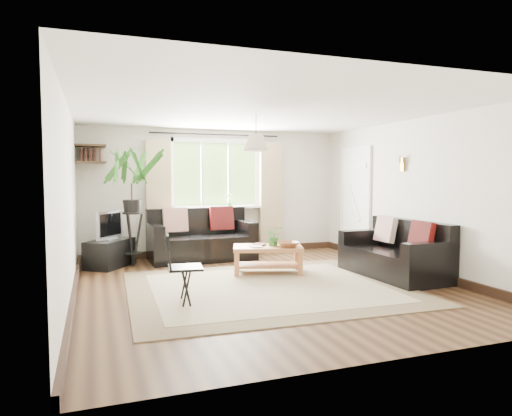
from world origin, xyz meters
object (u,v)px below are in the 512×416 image
object	(u,v)px
palm_stand	(132,208)
sofa_right	(393,250)
coffee_table	(268,260)
tv_stand	(110,253)
sofa_back	(202,236)
folding_chair	(185,269)

from	to	relation	value
palm_stand	sofa_right	bearing A→B (deg)	-30.52
sofa_right	coffee_table	size ratio (longest dim) A/B	1.62
sofa_right	coffee_table	world-z (taller)	sofa_right
tv_stand	coffee_table	bearing A→B (deg)	-85.75
sofa_back	folding_chair	distance (m)	2.87
folding_chair	tv_stand	bearing A→B (deg)	23.59
sofa_back	tv_stand	world-z (taller)	sofa_back
tv_stand	folding_chair	distance (m)	2.73
coffee_table	sofa_back	bearing A→B (deg)	114.75
coffee_table	folding_chair	size ratio (longest dim) A/B	1.27
tv_stand	palm_stand	bearing A→B (deg)	-63.75
sofa_back	coffee_table	xyz separation A→B (m)	(0.70, -1.51, -0.22)
tv_stand	sofa_back	bearing A→B (deg)	-49.83
palm_stand	folding_chair	xyz separation A→B (m)	(0.40, -2.56, -0.57)
sofa_right	folding_chair	size ratio (longest dim) A/B	2.05
sofa_right	palm_stand	distance (m)	4.25
sofa_back	folding_chair	bearing A→B (deg)	-108.57
folding_chair	coffee_table	bearing A→B (deg)	-43.70
coffee_table	palm_stand	bearing A→B (deg)	145.49
tv_stand	palm_stand	world-z (taller)	palm_stand
sofa_right	folding_chair	bearing A→B (deg)	-85.03
palm_stand	sofa_back	bearing A→B (deg)	9.07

